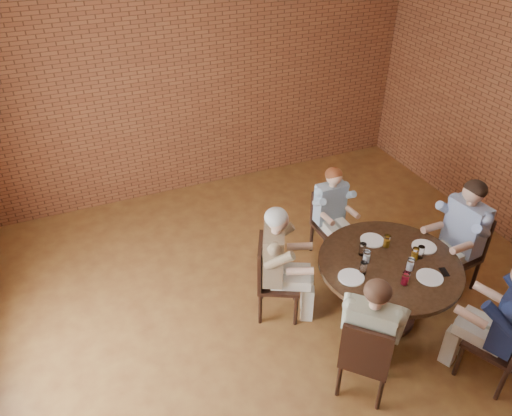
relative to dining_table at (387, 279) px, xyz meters
name	(u,v)px	position (x,y,z in m)	size (l,w,h in m)	color
floor	(310,342)	(-0.90, -0.04, -0.53)	(7.00, 7.00, 0.00)	olive
wall_back	(197,78)	(-0.90, 3.46, 1.17)	(7.00, 7.00, 0.00)	brown
dining_table	(387,279)	(0.00, 0.00, 0.00)	(1.47, 1.47, 0.75)	black
chair_a	(461,247)	(1.11, 0.12, 0.00)	(0.51, 0.51, 0.98)	black
diner_a	(459,237)	(1.01, 0.11, 0.17)	(0.57, 0.70, 1.40)	#395395
chair_b	(328,220)	(0.00, 1.22, -0.04)	(0.38, 0.38, 0.88)	black
diner_b	(332,215)	(0.00, 1.15, 0.09)	(0.47, 0.58, 1.24)	#8498A9
chair_c	(271,275)	(-1.09, 0.55, -0.01)	(0.59, 0.59, 0.95)	black
diner_c	(279,264)	(-1.01, 0.51, 0.15)	(0.55, 0.67, 1.36)	brown
chair_d	(365,356)	(-0.77, -0.76, -0.02)	(0.62, 0.62, 0.95)	black
diner_d	(370,337)	(-0.70, -0.69, 0.15)	(0.54, 0.66, 1.35)	#B8A690
chair_e	(508,342)	(0.51, -1.14, 0.00)	(0.62, 0.62, 0.98)	black
diner_e	(502,322)	(0.47, -1.05, 0.18)	(0.58, 0.71, 1.41)	#171F41
plate_a	(424,247)	(0.48, 0.07, 0.23)	(0.26, 0.26, 0.01)	white
plate_b	(372,240)	(0.04, 0.38, 0.23)	(0.26, 0.26, 0.01)	white
plate_c	(351,277)	(-0.49, -0.04, 0.23)	(0.26, 0.26, 0.01)	white
plate_d	(430,277)	(0.22, -0.34, 0.23)	(0.26, 0.26, 0.01)	white
glass_a	(421,252)	(0.33, -0.05, 0.29)	(0.07, 0.07, 0.14)	white
glass_b	(387,241)	(0.12, 0.24, 0.29)	(0.07, 0.07, 0.14)	white
glass_c	(363,249)	(-0.19, 0.23, 0.29)	(0.07, 0.07, 0.14)	white
glass_d	(367,256)	(-0.22, 0.11, 0.29)	(0.07, 0.07, 0.14)	white
glass_e	(363,268)	(-0.35, -0.02, 0.29)	(0.07, 0.07, 0.14)	white
glass_f	(405,278)	(-0.06, -0.31, 0.29)	(0.07, 0.07, 0.14)	white
glass_g	(410,264)	(0.11, -0.17, 0.29)	(0.07, 0.07, 0.14)	white
glass_h	(415,254)	(0.26, -0.05, 0.29)	(0.07, 0.07, 0.14)	white
smartphone	(444,272)	(0.41, -0.34, 0.23)	(0.06, 0.13, 0.01)	black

